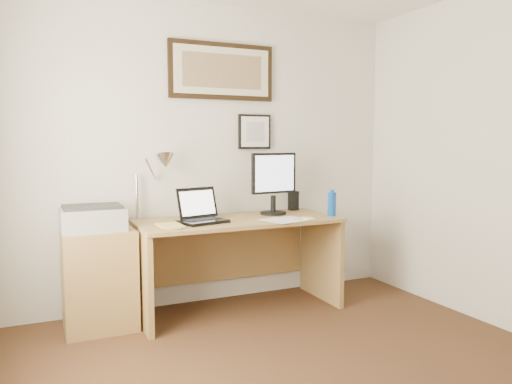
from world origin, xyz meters
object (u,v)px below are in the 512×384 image
book (158,227)px  lcd_monitor (274,180)px  water_bottle (332,204)px  desk (234,246)px  laptop (201,215)px  side_cabinet (100,280)px  printer (93,218)px

book → lcd_monitor: lcd_monitor is taller
water_bottle → desk: bearing=162.1°
laptop → lcd_monitor: lcd_monitor is taller
side_cabinet → lcd_monitor: size_ratio=1.40×
lcd_monitor → printer: 1.49m
lcd_monitor → side_cabinet: bearing=-177.8°
desk → laptop: bearing=-160.4°
book → desk: book is taller
water_bottle → book: water_bottle is taller
desk → laptop: laptop is taller
lcd_monitor → book: bearing=-166.1°
water_bottle → book: size_ratio=0.84×
side_cabinet → lcd_monitor: lcd_monitor is taller
desk → laptop: (-0.32, -0.11, 0.29)m
side_cabinet → desk: size_ratio=0.46×
book → lcd_monitor: 1.12m
lcd_monitor → water_bottle: bearing=-33.9°
water_bottle → printer: water_bottle is taller
laptop → lcd_monitor: size_ratio=0.75×
book → printer: bearing=152.5°
water_bottle → desk: (-0.77, 0.25, -0.33)m
book → lcd_monitor: size_ratio=0.45×
desk → printer: (-1.10, -0.02, 0.30)m
side_cabinet → book: bearing=-27.7°
book → laptop: size_ratio=0.60×
book → desk: bearing=19.3°
side_cabinet → book: (0.39, -0.20, 0.39)m
book → water_bottle: bearing=-0.4°
lcd_monitor → printer: bearing=-178.4°
desk → lcd_monitor: (0.37, 0.02, 0.53)m
side_cabinet → desk: desk is taller
printer → desk: bearing=1.1°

